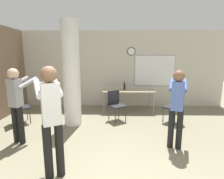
# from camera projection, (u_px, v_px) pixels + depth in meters

# --- Properties ---
(wall_back) EXTENTS (8.00, 0.15, 2.80)m
(wall_back) POSITION_uv_depth(u_px,v_px,m) (117.00, 69.00, 6.56)
(wall_back) COLOR beige
(wall_back) RESTS_ON ground_plane
(support_pillar) EXTENTS (0.46, 0.46, 2.80)m
(support_pillar) POSITION_uv_depth(u_px,v_px,m) (71.00, 74.00, 4.66)
(support_pillar) COLOR white
(support_pillar) RESTS_ON ground_plane
(folding_table) EXTENTS (1.78, 0.76, 0.73)m
(folding_table) POSITION_uv_depth(u_px,v_px,m) (128.00, 91.00, 6.08)
(folding_table) COLOR tan
(folding_table) RESTS_ON ground_plane
(bottle_on_table) EXTENTS (0.07, 0.07, 0.29)m
(bottle_on_table) POSITION_uv_depth(u_px,v_px,m) (124.00, 87.00, 6.09)
(bottle_on_table) COLOR black
(bottle_on_table) RESTS_ON folding_table
(chair_mid_room) EXTENTS (0.62, 0.62, 0.87)m
(chair_mid_room) POSITION_uv_depth(u_px,v_px,m) (175.00, 106.00, 4.88)
(chair_mid_room) COLOR #232328
(chair_mid_room) RESTS_ON ground_plane
(chair_by_left_wall) EXTENTS (0.62, 0.62, 0.87)m
(chair_by_left_wall) POSITION_uv_depth(u_px,v_px,m) (18.00, 106.00, 4.86)
(chair_by_left_wall) COLOR #232328
(chair_by_left_wall) RESTS_ON ground_plane
(chair_table_front) EXTENTS (0.61, 0.61, 0.87)m
(chair_table_front) POSITION_uv_depth(u_px,v_px,m) (116.00, 103.00, 5.15)
(chair_table_front) COLOR #232328
(chair_table_front) RESTS_ON ground_plane
(person_playing_side) EXTENTS (0.50, 0.67, 1.61)m
(person_playing_side) POSITION_uv_depth(u_px,v_px,m) (177.00, 103.00, 3.48)
(person_playing_side) COLOR black
(person_playing_side) RESTS_ON ground_plane
(person_watching_back) EXTENTS (0.50, 0.65, 1.63)m
(person_watching_back) POSITION_uv_depth(u_px,v_px,m) (17.00, 100.00, 3.69)
(person_watching_back) COLOR black
(person_watching_back) RESTS_ON ground_plane
(person_playing_front) EXTENTS (0.59, 0.70, 1.73)m
(person_playing_front) POSITION_uv_depth(u_px,v_px,m) (51.00, 114.00, 2.59)
(person_playing_front) COLOR black
(person_playing_front) RESTS_ON ground_plane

